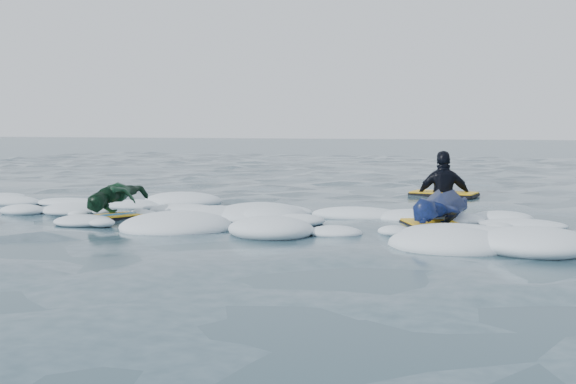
% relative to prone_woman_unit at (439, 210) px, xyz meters
% --- Properties ---
extents(ground, '(120.00, 120.00, 0.00)m').
position_rel_prone_woman_unit_xyz_m(ground, '(-2.83, -1.16, -0.21)').
color(ground, '#172B38').
rests_on(ground, ground).
extents(foam_band, '(12.00, 3.10, 0.30)m').
position_rel_prone_woman_unit_xyz_m(foam_band, '(-2.83, -0.13, -0.21)').
color(foam_band, white).
rests_on(foam_band, ground).
extents(prone_woman_unit, '(1.00, 1.66, 0.41)m').
position_rel_prone_woman_unit_xyz_m(prone_woman_unit, '(0.00, 0.00, 0.00)').
color(prone_woman_unit, black).
rests_on(prone_woman_unit, ground).
extents(prone_child_unit, '(0.73, 1.24, 0.45)m').
position_rel_prone_woman_unit_xyz_m(prone_child_unit, '(-4.01, -0.51, 0.02)').
color(prone_child_unit, black).
rests_on(prone_child_unit, ground).
extents(waiting_rider_unit, '(1.15, 0.74, 1.62)m').
position_rel_prone_woman_unit_xyz_m(waiting_rider_unit, '(-0.47, 3.80, -0.24)').
color(waiting_rider_unit, black).
rests_on(waiting_rider_unit, ground).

